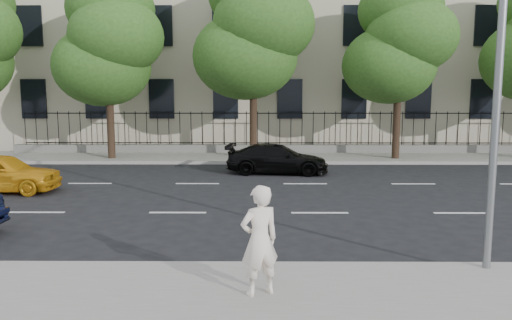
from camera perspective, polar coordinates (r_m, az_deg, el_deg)
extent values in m
plane|color=black|center=(11.81, 8.75, -8.90)|extent=(120.00, 120.00, 0.00)
cube|color=gray|center=(8.09, 13.01, -16.45)|extent=(60.00, 4.00, 0.15)
cube|color=gray|center=(25.46, 4.22, 0.30)|extent=(60.00, 4.00, 0.15)
cube|color=#C3B69B|center=(34.69, 3.35, 17.07)|extent=(34.00, 12.00, 18.00)
cube|color=slate|center=(27.11, 3.99, 1.34)|extent=(30.00, 0.50, 0.40)
cube|color=black|center=(27.08, 3.99, 1.97)|extent=(28.80, 0.05, 0.05)
cube|color=black|center=(26.97, 4.03, 5.35)|extent=(28.80, 0.05, 0.05)
cylinder|color=slate|center=(9.86, 26.15, 11.55)|extent=(0.14, 0.14, 8.00)
cylinder|color=#382619|center=(25.52, -16.26, 3.55)|extent=(0.36, 0.36, 2.97)
ellipsoid|color=#2C511B|center=(25.90, -17.18, 10.19)|extent=(4.75, 4.75, 3.90)
ellipsoid|color=#2C511B|center=(25.27, -15.66, 13.45)|extent=(4.50, 4.50, 3.70)
ellipsoid|color=#2C511B|center=(26.13, -16.28, 16.27)|extent=(4.25, 4.25, 3.50)
cylinder|color=#382619|center=(24.44, -0.31, 4.10)|extent=(0.36, 0.36, 3.32)
ellipsoid|color=#2C511B|center=(24.76, -1.25, 11.75)|extent=(5.13, 5.13, 4.21)
ellipsoid|color=#2C511B|center=(24.41, 0.89, 15.31)|extent=(4.86, 4.86, 4.00)
cylinder|color=#382619|center=(25.35, 15.75, 3.66)|extent=(0.36, 0.36, 3.08)
ellipsoid|color=#2C511B|center=(25.51, 14.94, 10.42)|extent=(4.56, 4.56, 3.74)
ellipsoid|color=#2C511B|center=(25.38, 17.36, 13.34)|extent=(4.32, 4.32, 3.55)
ellipsoid|color=#2C511B|center=(26.01, 16.20, 16.17)|extent=(4.08, 4.08, 3.36)
imported|color=orange|center=(18.92, -27.25, -1.31)|extent=(3.94, 1.61, 1.34)
imported|color=black|center=(20.80, 2.44, 0.14)|extent=(4.38, 2.13, 1.23)
imported|color=white|center=(7.98, 0.40, -9.17)|extent=(0.77, 0.67, 1.78)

